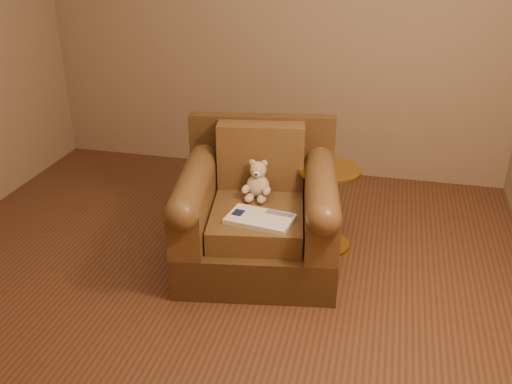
# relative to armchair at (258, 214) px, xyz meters

# --- Properties ---
(floor) EXTENTS (4.00, 4.00, 0.00)m
(floor) POSITION_rel_armchair_xyz_m (-0.24, -0.44, -0.34)
(floor) COLOR brown
(floor) RESTS_ON ground
(armchair) EXTENTS (1.12, 1.08, 0.88)m
(armchair) POSITION_rel_armchair_xyz_m (0.00, 0.00, 0.00)
(armchair) COLOR #472F17
(armchair) RESTS_ON floor
(teddy_bear) EXTENTS (0.19, 0.21, 0.26)m
(teddy_bear) POSITION_rel_armchair_xyz_m (-0.02, 0.08, 0.18)
(teddy_bear) COLOR #CDB28F
(teddy_bear) RESTS_ON armchair
(guidebook) EXTENTS (0.42, 0.29, 0.03)m
(guidebook) POSITION_rel_armchair_xyz_m (0.07, -0.24, 0.10)
(guidebook) COLOR beige
(guidebook) RESTS_ON armchair
(side_table) EXTENTS (0.42, 0.42, 0.59)m
(side_table) POSITION_rel_armchair_xyz_m (0.41, 0.27, -0.03)
(side_table) COLOR gold
(side_table) RESTS_ON floor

